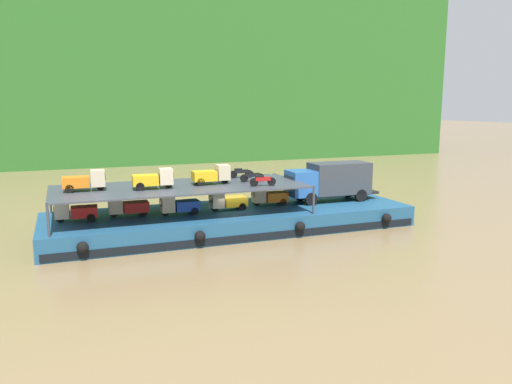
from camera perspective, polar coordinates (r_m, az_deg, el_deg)
The scene contains 16 objects.
ground_plane at distance 37.58m, azimuth -2.74°, elevation -4.24°, with size 400.00×400.00×0.00m, color olive.
hillside_far_bank at distance 93.64m, azimuth -14.50°, elevation 14.16°, with size 110.94×34.85×29.38m.
cargo_barge at distance 37.38m, azimuth -2.73°, elevation -3.14°, with size 26.87×8.58×1.50m.
covered_lorry at distance 40.59m, azimuth 8.50°, elevation 1.33°, with size 7.88×2.39×3.10m.
cargo_rack at distance 35.89m, azimuth -8.55°, elevation 0.58°, with size 17.67×7.21×2.00m.
mini_truck_lower_stern at distance 35.46m, azimuth -19.92°, elevation -2.07°, with size 2.78×1.27×1.38m.
mini_truck_lower_aft at distance 36.03m, azimuth -14.42°, elevation -1.60°, with size 2.74×1.20×1.38m.
mini_truck_lower_mid at distance 35.72m, azimuth -8.77°, elevation -1.49°, with size 2.76×1.24×1.38m.
mini_truck_lower_fore at distance 36.89m, azimuth -3.27°, elevation -1.03°, with size 2.78×1.27×1.38m.
mini_truck_lower_bow at distance 38.74m, azimuth 1.49°, elevation -0.48°, with size 2.79×1.29×1.38m.
mini_truck_upper_stern at distance 35.26m, azimuth -18.95°, elevation 1.23°, with size 2.79×1.29×1.38m.
mini_truck_upper_mid at distance 34.91m, azimuth -11.62°, elevation 1.48°, with size 2.79×1.29×1.38m.
mini_truck_upper_fore at distance 36.35m, azimuth -5.07°, elevation 1.98°, with size 2.75×1.22×1.38m.
motorcycle_upper_port at distance 35.34m, azimuth 0.76°, elevation 1.37°, with size 1.90×0.55×0.87m.
motorcycle_upper_centre at distance 37.34m, azimuth -0.46°, elevation 1.83°, with size 1.90×0.55×0.87m.
motorcycle_upper_stbd at distance 39.32m, azimuth -1.71°, elevation 2.24°, with size 1.90×0.55×0.87m.
Camera 1 is at (-11.45, -34.58, 9.23)m, focal length 35.05 mm.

